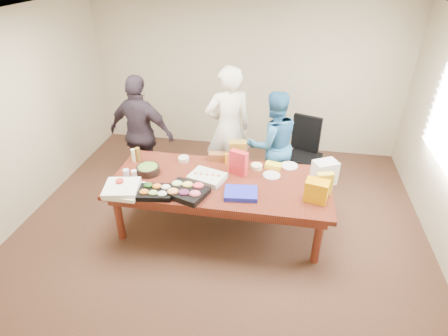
% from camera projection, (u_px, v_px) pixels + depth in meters
% --- Properties ---
extents(floor, '(5.50, 5.00, 0.02)m').
position_uv_depth(floor, '(221.00, 227.00, 5.08)').
color(floor, '#47301E').
rests_on(floor, ground).
extents(ceiling, '(5.50, 5.00, 0.02)m').
position_uv_depth(ceiling, '(220.00, 17.00, 3.68)').
color(ceiling, white).
rests_on(ceiling, wall_back).
extents(wall_back, '(5.50, 0.04, 2.70)m').
position_uv_depth(wall_back, '(246.00, 77.00, 6.49)').
color(wall_back, beige).
rests_on(wall_back, floor).
extents(wall_front, '(5.50, 0.04, 2.70)m').
position_uv_depth(wall_front, '(147.00, 316.00, 2.27)').
color(wall_front, beige).
rests_on(wall_front, floor).
extents(wall_left, '(0.04, 5.00, 2.70)m').
position_uv_depth(wall_left, '(14.00, 122.00, 4.79)').
color(wall_left, beige).
rests_on(wall_left, floor).
extents(window_blinds, '(0.04, 1.36, 1.00)m').
position_uv_depth(window_blinds, '(448.00, 123.00, 4.41)').
color(window_blinds, beige).
rests_on(window_blinds, wall_right).
extents(conference_table, '(2.80, 1.20, 0.75)m').
position_uv_depth(conference_table, '(221.00, 204.00, 4.88)').
color(conference_table, '#4C1C0F').
rests_on(conference_table, floor).
extents(office_chair, '(0.69, 0.69, 1.06)m').
position_uv_depth(office_chair, '(304.00, 155.00, 5.71)').
color(office_chair, black).
rests_on(office_chair, floor).
extents(person_center, '(0.83, 0.70, 1.92)m').
position_uv_depth(person_center, '(228.00, 129.00, 5.54)').
color(person_center, white).
rests_on(person_center, floor).
extents(person_right, '(0.98, 0.89, 1.64)m').
position_uv_depth(person_right, '(273.00, 144.00, 5.41)').
color(person_right, '#296698').
rests_on(person_right, floor).
extents(person_left, '(1.11, 0.60, 1.80)m').
position_uv_depth(person_left, '(142.00, 134.00, 5.54)').
color(person_left, '#281F28').
rests_on(person_left, floor).
extents(veggie_tray, '(0.45, 0.37, 0.06)m').
position_uv_depth(veggie_tray, '(155.00, 192.00, 4.41)').
color(veggie_tray, black).
rests_on(veggie_tray, conference_table).
extents(fruit_tray, '(0.58, 0.52, 0.07)m').
position_uv_depth(fruit_tray, '(186.00, 192.00, 4.41)').
color(fruit_tray, black).
rests_on(fruit_tray, conference_table).
extents(sheet_cake, '(0.51, 0.44, 0.08)m').
position_uv_depth(sheet_cake, '(207.00, 177.00, 4.69)').
color(sheet_cake, silver).
rests_on(sheet_cake, conference_table).
extents(salad_bowl, '(0.33, 0.33, 0.10)m').
position_uv_depth(salad_bowl, '(148.00, 170.00, 4.82)').
color(salad_bowl, black).
rests_on(salad_bowl, conference_table).
extents(chip_bag_blue, '(0.42, 0.33, 0.06)m').
position_uv_depth(chip_bag_blue, '(241.00, 193.00, 4.40)').
color(chip_bag_blue, '#1E27C3').
rests_on(chip_bag_blue, conference_table).
extents(chip_bag_red, '(0.25, 0.17, 0.34)m').
position_uv_depth(chip_bag_red, '(239.00, 163.00, 4.74)').
color(chip_bag_red, red).
rests_on(chip_bag_red, conference_table).
extents(chip_bag_yellow, '(0.21, 0.14, 0.30)m').
position_uv_depth(chip_bag_yellow, '(324.00, 184.00, 4.36)').
color(chip_bag_yellow, yellow).
rests_on(chip_bag_yellow, conference_table).
extents(chip_bag_orange, '(0.19, 0.12, 0.28)m').
position_uv_depth(chip_bag_orange, '(235.00, 163.00, 4.79)').
color(chip_bag_orange, orange).
rests_on(chip_bag_orange, conference_table).
extents(mayo_jar, '(0.10, 0.10, 0.15)m').
position_uv_depth(mayo_jar, '(245.00, 158.00, 5.03)').
color(mayo_jar, silver).
rests_on(mayo_jar, conference_table).
extents(mustard_bottle, '(0.07, 0.07, 0.15)m').
position_uv_depth(mustard_bottle, '(227.00, 159.00, 5.02)').
color(mustard_bottle, '#FBA409').
rests_on(mustard_bottle, conference_table).
extents(dressing_bottle, '(0.08, 0.08, 0.21)m').
position_uv_depth(dressing_bottle, '(138.00, 155.00, 5.07)').
color(dressing_bottle, brown).
rests_on(dressing_bottle, conference_table).
extents(ranch_bottle, '(0.07, 0.07, 0.19)m').
position_uv_depth(ranch_bottle, '(134.00, 155.00, 5.07)').
color(ranch_bottle, beige).
rests_on(ranch_bottle, conference_table).
extents(banana_bunch, '(0.23, 0.16, 0.07)m').
position_uv_depth(banana_bunch, '(273.00, 166.00, 4.94)').
color(banana_bunch, yellow).
rests_on(banana_bunch, conference_table).
extents(bread_loaf, '(0.28, 0.14, 0.11)m').
position_uv_depth(bread_loaf, '(219.00, 157.00, 5.12)').
color(bread_loaf, brown).
rests_on(bread_loaf, conference_table).
extents(kraft_bag, '(0.26, 0.18, 0.31)m').
position_uv_depth(kraft_bag, '(238.00, 152.00, 5.02)').
color(kraft_bag, olive).
rests_on(kraft_bag, conference_table).
extents(red_cup, '(0.12, 0.12, 0.13)m').
position_uv_depth(red_cup, '(120.00, 184.00, 4.50)').
color(red_cup, '#B82E24').
rests_on(red_cup, conference_table).
extents(clear_cup_a, '(0.10, 0.10, 0.11)m').
position_uv_depth(clear_cup_a, '(126.00, 174.00, 4.73)').
color(clear_cup_a, silver).
rests_on(clear_cup_a, conference_table).
extents(clear_cup_b, '(0.09, 0.09, 0.10)m').
position_uv_depth(clear_cup_b, '(134.00, 174.00, 4.73)').
color(clear_cup_b, white).
rests_on(clear_cup_b, conference_table).
extents(pizza_box_lower, '(0.41, 0.41, 0.05)m').
position_uv_depth(pizza_box_lower, '(124.00, 191.00, 4.45)').
color(pizza_box_lower, white).
rests_on(pizza_box_lower, conference_table).
extents(pizza_box_upper, '(0.48, 0.48, 0.05)m').
position_uv_depth(pizza_box_upper, '(122.00, 187.00, 4.43)').
color(pizza_box_upper, white).
rests_on(pizza_box_upper, pizza_box_lower).
extents(plate_a, '(0.23, 0.23, 0.01)m').
position_uv_depth(plate_a, '(272.00, 175.00, 4.79)').
color(plate_a, silver).
rests_on(plate_a, conference_table).
extents(plate_b, '(0.27, 0.27, 0.01)m').
position_uv_depth(plate_b, '(289.00, 166.00, 5.00)').
color(plate_b, white).
rests_on(plate_b, conference_table).
extents(dip_bowl_a, '(0.16, 0.16, 0.06)m').
position_uv_depth(dip_bowl_a, '(257.00, 167.00, 4.93)').
color(dip_bowl_a, beige).
rests_on(dip_bowl_a, conference_table).
extents(dip_bowl_b, '(0.19, 0.19, 0.06)m').
position_uv_depth(dip_bowl_b, '(184.00, 159.00, 5.11)').
color(dip_bowl_b, beige).
rests_on(dip_bowl_b, conference_table).
extents(grocery_bag_white, '(0.35, 0.31, 0.30)m').
position_uv_depth(grocery_bag_white, '(325.00, 172.00, 4.57)').
color(grocery_bag_white, silver).
rests_on(grocery_bag_white, conference_table).
extents(grocery_bag_yellow, '(0.30, 0.23, 0.26)m').
position_uv_depth(grocery_bag_yellow, '(317.00, 191.00, 4.26)').
color(grocery_bag_yellow, '#E39B00').
rests_on(grocery_bag_yellow, conference_table).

